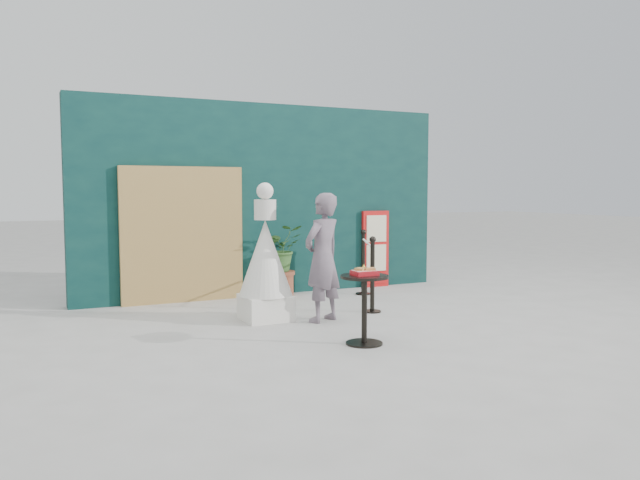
{
  "coord_description": "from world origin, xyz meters",
  "views": [
    {
      "loc": [
        -3.56,
        -6.16,
        1.67
      ],
      "look_at": [
        0.0,
        1.2,
        1.0
      ],
      "focal_mm": 35.0,
      "sensor_mm": 36.0,
      "label": 1
    }
  ],
  "objects": [
    {
      "name": "ground",
      "position": [
        0.0,
        0.0,
        0.0
      ],
      "size": [
        60.0,
        60.0,
        0.0
      ],
      "primitive_type": "plane",
      "color": "#ADAAA5",
      "rests_on": "ground"
    },
    {
      "name": "back_wall",
      "position": [
        0.0,
        3.15,
        1.5
      ],
      "size": [
        6.0,
        0.3,
        3.0
      ],
      "primitive_type": "cube",
      "color": "#092828",
      "rests_on": "ground"
    },
    {
      "name": "bamboo_fence",
      "position": [
        -1.4,
        2.94,
        1.0
      ],
      "size": [
        1.8,
        0.08,
        2.0
      ],
      "primitive_type": "cube",
      "color": "tan",
      "rests_on": "ground"
    },
    {
      "name": "woman",
      "position": [
        -0.14,
        0.83,
        0.81
      ],
      "size": [
        0.7,
        0.6,
        1.62
      ],
      "primitive_type": "imported",
      "rotation": [
        0.0,
        0.0,
        3.57
      ],
      "color": "slate",
      "rests_on": "ground"
    },
    {
      "name": "menu_board",
      "position": [
        1.9,
        2.95,
        0.65
      ],
      "size": [
        0.5,
        0.07,
        1.3
      ],
      "color": "red",
      "rests_on": "ground"
    },
    {
      "name": "statue",
      "position": [
        -0.76,
        1.22,
        0.72
      ],
      "size": [
        0.68,
        0.68,
        1.75
      ],
      "color": "white",
      "rests_on": "ground"
    },
    {
      "name": "cafe_table",
      "position": [
        -0.26,
        -0.42,
        0.5
      ],
      "size": [
        0.52,
        0.52,
        0.75
      ],
      "color": "black",
      "rests_on": "ground"
    },
    {
      "name": "food_basket",
      "position": [
        -0.25,
        -0.42,
        0.79
      ],
      "size": [
        0.26,
        0.19,
        0.11
      ],
      "color": "#B2121B",
      "rests_on": "cafe_table"
    },
    {
      "name": "planter",
      "position": [
        0.1,
        2.82,
        0.65
      ],
      "size": [
        0.66,
        0.57,
        1.12
      ],
      "color": "brown",
      "rests_on": "ground"
    },
    {
      "name": "stanchion_barrier",
      "position": [
        1.02,
        1.71,
        0.49
      ],
      "size": [
        0.84,
        1.54,
        1.03
      ],
      "color": "black",
      "rests_on": "ground"
    }
  ]
}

